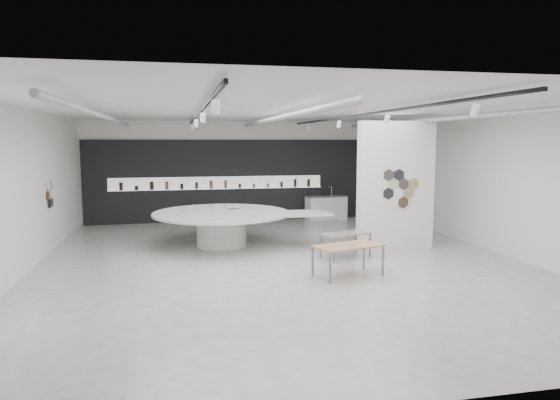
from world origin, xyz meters
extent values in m
cube|color=#BBB6B1|center=(0.00, 0.00, -0.01)|extent=(12.00, 14.00, 0.01)
cube|color=silver|center=(0.00, 0.00, 3.80)|extent=(12.00, 14.00, 0.01)
cube|color=white|center=(0.00, 7.00, 1.90)|extent=(12.00, 0.01, 3.80)
cube|color=white|center=(0.00, -7.00, 1.90)|extent=(12.00, 0.01, 3.80)
cube|color=white|center=(6.00, 0.00, 1.90)|extent=(0.01, 14.00, 3.80)
cube|color=white|center=(-6.00, 0.00, 1.90)|extent=(0.01, 14.00, 3.80)
cylinder|color=#939396|center=(-4.20, 0.50, 3.62)|extent=(0.12, 12.00, 0.12)
cylinder|color=#939396|center=(0.00, 0.50, 3.62)|extent=(0.12, 12.00, 0.12)
cylinder|color=#939396|center=(4.20, 0.50, 3.62)|extent=(0.12, 12.00, 0.12)
cube|color=black|center=(-2.00, 0.00, 3.70)|extent=(0.05, 13.00, 0.06)
cylinder|color=white|center=(-2.00, -5.00, 3.52)|extent=(0.11, 0.18, 0.21)
cylinder|color=white|center=(-2.00, -1.70, 3.52)|extent=(0.11, 0.18, 0.21)
cylinder|color=white|center=(-2.00, 1.60, 3.52)|extent=(0.11, 0.18, 0.21)
cylinder|color=white|center=(-2.00, 4.90, 3.52)|extent=(0.11, 0.18, 0.21)
cube|color=black|center=(2.00, 0.00, 3.70)|extent=(0.05, 13.00, 0.06)
cylinder|color=white|center=(2.00, -5.00, 3.52)|extent=(0.11, 0.18, 0.21)
cylinder|color=white|center=(2.00, -1.70, 3.52)|extent=(0.11, 0.18, 0.21)
cylinder|color=white|center=(2.00, 1.60, 3.52)|extent=(0.11, 0.18, 0.21)
cylinder|color=white|center=(2.00, 4.90, 3.52)|extent=(0.11, 0.18, 0.21)
cylinder|color=black|center=(-5.97, 2.50, 1.35)|extent=(0.03, 0.28, 0.28)
cylinder|color=black|center=(-5.97, 2.76, 1.35)|extent=(0.03, 0.28, 0.28)
cylinder|color=#BCB8A2|center=(-5.97, 2.63, 1.58)|extent=(0.03, 0.28, 0.28)
cylinder|color=#493424|center=(-5.97, 2.37, 1.58)|extent=(0.03, 0.28, 0.28)
cylinder|color=white|center=(-5.97, 2.50, 1.81)|extent=(0.03, 0.28, 0.28)
cylinder|color=#99895D|center=(-5.97, 2.76, 1.81)|extent=(0.03, 0.28, 0.28)
cube|color=black|center=(0.00, 6.94, 1.55)|extent=(11.80, 0.10, 3.10)
cube|color=white|center=(-1.00, 6.87, 1.48)|extent=(8.00, 0.06, 0.46)
cube|color=white|center=(-1.00, 6.81, 1.25)|extent=(8.00, 0.18, 0.02)
cylinder|color=black|center=(-4.53, 6.81, 1.41)|extent=(0.13, 0.13, 0.29)
cylinder|color=black|center=(-3.99, 6.81, 1.34)|extent=(0.13, 0.13, 0.15)
cylinder|color=black|center=(-3.44, 6.81, 1.42)|extent=(0.14, 0.14, 0.30)
cylinder|color=brown|center=(-2.90, 6.81, 1.41)|extent=(0.12, 0.12, 0.29)
cylinder|color=black|center=(-2.36, 6.81, 1.37)|extent=(0.12, 0.12, 0.21)
cylinder|color=black|center=(-1.81, 6.81, 1.39)|extent=(0.10, 0.10, 0.25)
cylinder|color=brown|center=(-1.27, 6.81, 1.42)|extent=(0.12, 0.12, 0.30)
cylinder|color=brown|center=(-0.73, 6.81, 1.42)|extent=(0.10, 0.10, 0.31)
cylinder|color=black|center=(-0.19, 6.81, 1.35)|extent=(0.09, 0.09, 0.17)
cylinder|color=brown|center=(0.36, 6.81, 1.35)|extent=(0.10, 0.10, 0.16)
cylinder|color=brown|center=(0.90, 6.81, 1.34)|extent=(0.09, 0.09, 0.15)
cylinder|color=black|center=(1.44, 6.81, 1.37)|extent=(0.09, 0.09, 0.21)
cylinder|color=black|center=(1.99, 6.81, 1.42)|extent=(0.11, 0.11, 0.31)
cylinder|color=black|center=(2.53, 6.81, 1.41)|extent=(0.11, 0.11, 0.29)
cube|color=white|center=(3.50, 1.00, 1.80)|extent=(2.20, 0.35, 3.60)
cylinder|color=white|center=(3.50, 0.81, 1.60)|extent=(0.34, 0.03, 0.34)
cylinder|color=#99895D|center=(3.80, 0.81, 1.60)|extent=(0.34, 0.03, 0.34)
cylinder|color=black|center=(3.20, 0.81, 1.60)|extent=(0.34, 0.03, 0.34)
cylinder|color=black|center=(3.65, 0.81, 1.86)|extent=(0.34, 0.03, 0.34)
cylinder|color=#BCB8A2|center=(3.35, 0.81, 1.86)|extent=(0.34, 0.03, 0.34)
cylinder|color=#493424|center=(3.65, 0.81, 1.34)|extent=(0.34, 0.03, 0.34)
cylinder|color=white|center=(3.35, 0.81, 1.34)|extent=(0.34, 0.03, 0.34)
cylinder|color=#99895D|center=(3.95, 0.81, 1.86)|extent=(0.34, 0.03, 0.34)
cylinder|color=black|center=(3.50, 0.81, 2.12)|extent=(0.34, 0.03, 0.34)
cylinder|color=black|center=(3.20, 0.81, 2.12)|extent=(0.34, 0.03, 0.34)
cylinder|color=white|center=(-1.30, 2.33, 0.47)|extent=(1.43, 1.43, 0.94)
cylinder|color=silver|center=(-1.30, 2.33, 0.97)|extent=(3.97, 3.97, 0.07)
cube|color=silver|center=(0.91, 1.78, 0.97)|extent=(1.76, 1.10, 0.06)
cube|color=#99895D|center=(-2.40, 2.32, 1.01)|extent=(0.28, 0.20, 0.01)
cube|color=#493424|center=(-0.86, 2.99, 1.01)|extent=(0.28, 0.20, 0.01)
cube|color=#A87957|center=(1.20, -1.55, 0.70)|extent=(1.69, 1.18, 0.03)
cube|color=slate|center=(0.61, -2.09, 0.34)|extent=(0.05, 0.05, 0.69)
cube|color=slate|center=(0.41, -1.43, 0.34)|extent=(0.05, 0.05, 0.69)
cube|color=slate|center=(2.00, -1.66, 0.34)|extent=(0.05, 0.05, 0.69)
cube|color=slate|center=(1.80, -1.01, 0.34)|extent=(0.05, 0.05, 0.69)
cube|color=gray|center=(1.75, 0.19, 0.64)|extent=(1.41, 1.03, 0.03)
cube|color=slate|center=(1.29, -0.27, 0.31)|extent=(0.05, 0.05, 0.62)
cube|color=slate|center=(1.10, 0.25, 0.31)|extent=(0.05, 0.05, 0.62)
cube|color=slate|center=(2.41, 0.13, 0.31)|extent=(0.05, 0.05, 0.62)
cube|color=slate|center=(2.22, 0.66, 0.31)|extent=(0.05, 0.05, 0.62)
cube|color=white|center=(3.17, 6.52, 0.44)|extent=(1.63, 0.79, 0.88)
cube|color=gray|center=(3.17, 6.52, 0.89)|extent=(1.67, 0.83, 0.03)
cylinder|color=silver|center=(3.44, 6.70, 1.08)|extent=(0.03, 0.03, 0.35)
cylinder|color=silver|center=(3.36, 6.69, 1.25)|extent=(0.16, 0.04, 0.02)
camera|label=1|loc=(-2.56, -12.03, 3.05)|focal=32.00mm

